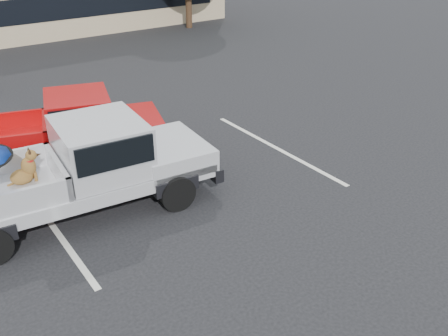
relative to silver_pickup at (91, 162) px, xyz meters
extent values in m
plane|color=black|center=(2.00, -1.97, -1.05)|extent=(90.00, 90.00, 0.00)
cube|color=silver|center=(-1.00, 0.03, -1.05)|extent=(0.12, 5.00, 0.01)
cube|color=silver|center=(5.00, 0.03, -1.05)|extent=(0.12, 5.00, 0.01)
cube|color=black|center=(4.00, 15.05, 0.45)|extent=(18.00, 0.08, 1.10)
cylinder|color=#332114|center=(11.00, 14.03, 0.31)|extent=(0.32, 0.32, 2.73)
cylinder|color=black|center=(1.36, -1.04, -0.67)|extent=(0.78, 0.35, 0.76)
cylinder|color=black|center=(1.52, 0.79, -0.67)|extent=(0.78, 0.35, 0.76)
cube|color=silver|center=(-0.31, 0.03, -0.38)|extent=(5.54, 2.38, 0.28)
cube|color=silver|center=(1.69, -0.14, -0.17)|extent=(1.66, 2.04, 0.46)
cube|color=black|center=(2.43, -0.21, -0.55)|extent=(0.37, 1.97, 0.30)
cube|color=silver|center=(0.24, -0.02, 0.30)|extent=(1.80, 1.98, 1.05)
cube|color=black|center=(0.24, -0.02, 0.50)|extent=(1.66, 2.06, 0.55)
cube|color=black|center=(-1.75, 0.16, -0.32)|extent=(2.45, 2.03, 0.10)
cube|color=silver|center=(-1.83, -0.71, -0.02)|extent=(2.30, 0.30, 0.50)
cube|color=silver|center=(-0.65, 0.06, -0.02)|extent=(0.26, 1.84, 0.50)
ellipsoid|color=brown|center=(-1.26, 0.43, -0.12)|extent=(0.48, 0.41, 0.30)
cylinder|color=brown|center=(-1.03, 0.33, -0.16)|extent=(0.07, 0.07, 0.22)
cylinder|color=brown|center=(-1.02, 0.48, -0.16)|extent=(0.07, 0.07, 0.22)
ellipsoid|color=brown|center=(-1.11, 0.41, 0.07)|extent=(0.31, 0.28, 0.40)
cylinder|color=red|center=(-1.09, 0.41, 0.20)|extent=(0.20, 0.20, 0.04)
sphere|color=brown|center=(-1.02, 0.41, 0.29)|extent=(0.21, 0.21, 0.21)
cone|color=black|center=(-0.90, 0.40, 0.27)|extent=(0.16, 0.12, 0.10)
cone|color=black|center=(-1.05, 0.35, 0.40)|extent=(0.07, 0.07, 0.11)
cone|color=black|center=(-1.04, 0.46, 0.40)|extent=(0.07, 0.07, 0.11)
cylinder|color=brown|center=(-1.43, 0.44, -0.22)|extent=(0.27, 0.05, 0.09)
cylinder|color=black|center=(1.45, 1.30, -0.71)|extent=(0.72, 0.43, 0.68)
cylinder|color=black|center=(1.92, 2.87, -0.71)|extent=(0.72, 0.43, 0.68)
cube|color=#A8090A|center=(0.20, 2.53, -0.46)|extent=(5.09, 3.02, 0.25)
cube|color=#A8090A|center=(1.90, 2.02, -0.27)|extent=(1.77, 2.02, 0.41)
cube|color=black|center=(2.54, 1.83, -0.61)|extent=(0.67, 1.72, 0.27)
cube|color=#A8090A|center=(0.67, 2.39, 0.15)|extent=(1.88, 1.99, 0.93)
cube|color=black|center=(0.67, 2.39, 0.33)|extent=(1.78, 2.04, 0.49)
cube|color=black|center=(-1.04, 2.90, -0.40)|extent=(2.43, 2.16, 0.09)
cube|color=#A8090A|center=(-0.82, 3.64, -0.13)|extent=(1.99, 0.67, 0.44)
cube|color=#A8090A|center=(-1.26, 2.16, -0.13)|extent=(1.99, 0.67, 0.44)
cube|color=#A8090A|center=(-0.10, 2.62, -0.13)|extent=(0.56, 1.59, 0.44)
camera|label=1|loc=(-2.99, -8.86, 4.55)|focal=40.00mm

